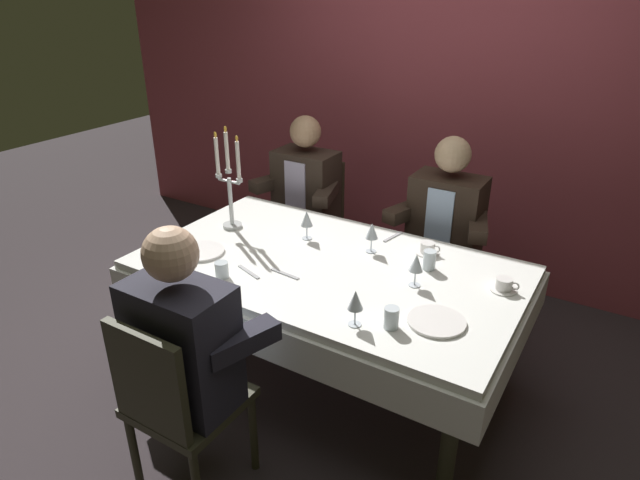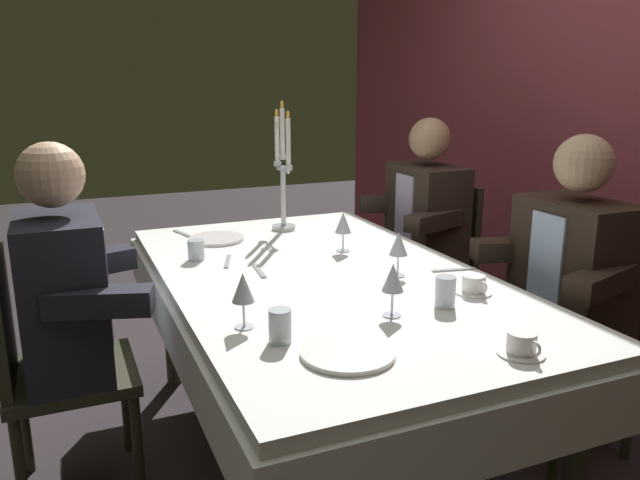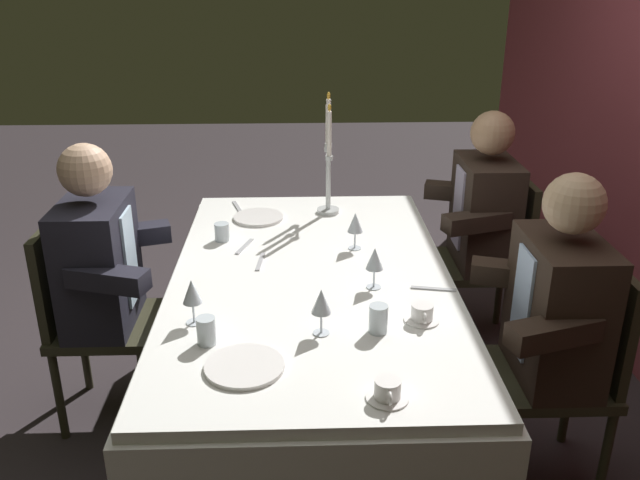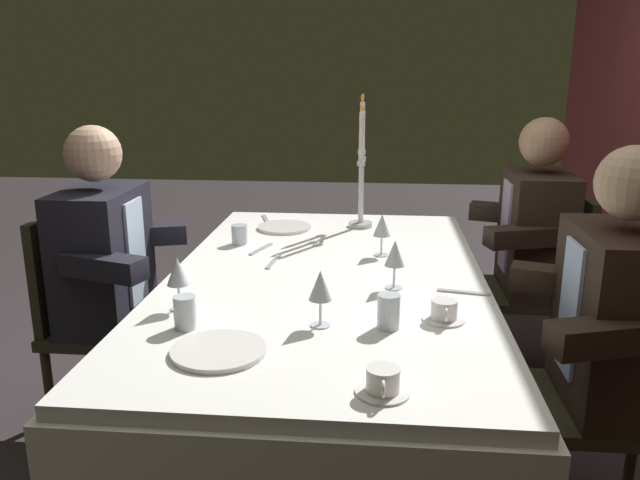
{
  "view_description": "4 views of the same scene",
  "coord_description": "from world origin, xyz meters",
  "px_view_note": "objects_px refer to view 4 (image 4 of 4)",
  "views": [
    {
      "loc": [
        1.24,
        -2.1,
        2.03
      ],
      "look_at": [
        -0.03,
        -0.04,
        0.88
      ],
      "focal_mm": 30.64,
      "sensor_mm": 36.0,
      "label": 1
    },
    {
      "loc": [
        2.0,
        -0.87,
        1.44
      ],
      "look_at": [
        -0.01,
        -0.01,
        0.87
      ],
      "focal_mm": 35.25,
      "sensor_mm": 36.0,
      "label": 2
    },
    {
      "loc": [
        2.4,
        -0.05,
        1.88
      ],
      "look_at": [
        -0.01,
        0.03,
        0.88
      ],
      "focal_mm": 37.56,
      "sensor_mm": 36.0,
      "label": 3
    },
    {
      "loc": [
        2.11,
        0.18,
        1.44
      ],
      "look_at": [
        -0.01,
        -0.02,
        0.86
      ],
      "focal_mm": 35.54,
      "sensor_mm": 36.0,
      "label": 4
    }
  ],
  "objects_px": {
    "water_tumbler_1": "(389,311)",
    "water_tumbler_2": "(239,234)",
    "seated_diner_0": "(537,232)",
    "coffee_cup_0": "(444,312)",
    "wine_glass_1": "(395,255)",
    "dinner_plate_0": "(219,350)",
    "wine_glass_2": "(320,287)",
    "dining_table": "(326,306)",
    "seated_diner_2": "(618,318)",
    "wine_glass_0": "(178,273)",
    "coffee_cup_1": "(383,382)",
    "seated_diner_1": "(101,257)",
    "water_tumbler_0": "(185,312)",
    "wine_glass_3": "(382,227)",
    "dinner_plate_1": "(285,227)",
    "candelabra": "(361,174)"
  },
  "relations": [
    {
      "from": "water_tumbler_1",
      "to": "water_tumbler_2",
      "type": "bearing_deg",
      "value": -143.73
    },
    {
      "from": "seated_diner_0",
      "to": "coffee_cup_0",
      "type": "bearing_deg",
      "value": -25.28
    },
    {
      "from": "wine_glass_1",
      "to": "water_tumbler_2",
      "type": "distance_m",
      "value": 0.8
    },
    {
      "from": "dinner_plate_0",
      "to": "wine_glass_2",
      "type": "height_order",
      "value": "wine_glass_2"
    },
    {
      "from": "dining_table",
      "to": "coffee_cup_0",
      "type": "xyz_separation_m",
      "value": [
        0.38,
        0.37,
        0.15
      ]
    },
    {
      "from": "wine_glass_1",
      "to": "seated_diner_2",
      "type": "bearing_deg",
      "value": 74.36
    },
    {
      "from": "wine_glass_0",
      "to": "coffee_cup_1",
      "type": "bearing_deg",
      "value": 53.24
    },
    {
      "from": "seated_diner_1",
      "to": "dining_table",
      "type": "bearing_deg",
      "value": 80.44
    },
    {
      "from": "water_tumbler_2",
      "to": "water_tumbler_0",
      "type": "bearing_deg",
      "value": 2.5
    },
    {
      "from": "dining_table",
      "to": "seated_diner_2",
      "type": "height_order",
      "value": "seated_diner_2"
    },
    {
      "from": "water_tumbler_1",
      "to": "wine_glass_0",
      "type": "bearing_deg",
      "value": -97.5
    },
    {
      "from": "wine_glass_2",
      "to": "coffee_cup_0",
      "type": "height_order",
      "value": "wine_glass_2"
    },
    {
      "from": "coffee_cup_1",
      "to": "wine_glass_2",
      "type": "bearing_deg",
      "value": -154.66
    },
    {
      "from": "seated_diner_0",
      "to": "wine_glass_2",
      "type": "bearing_deg",
      "value": -36.66
    },
    {
      "from": "wine_glass_2",
      "to": "seated_diner_1",
      "type": "distance_m",
      "value": 1.1
    },
    {
      "from": "wine_glass_2",
      "to": "coffee_cup_0",
      "type": "xyz_separation_m",
      "value": [
        -0.07,
        0.35,
        -0.09
      ]
    },
    {
      "from": "coffee_cup_1",
      "to": "seated_diner_0",
      "type": "height_order",
      "value": "seated_diner_0"
    },
    {
      "from": "wine_glass_2",
      "to": "water_tumbler_1",
      "type": "distance_m",
      "value": 0.2
    },
    {
      "from": "dining_table",
      "to": "wine_glass_3",
      "type": "xyz_separation_m",
      "value": [
        -0.25,
        0.19,
        0.23
      ]
    },
    {
      "from": "wine_glass_1",
      "to": "wine_glass_3",
      "type": "height_order",
      "value": "same"
    },
    {
      "from": "wine_glass_1",
      "to": "water_tumbler_1",
      "type": "bearing_deg",
      "value": -3.74
    },
    {
      "from": "water_tumbler_2",
      "to": "coffee_cup_0",
      "type": "relative_size",
      "value": 0.61
    },
    {
      "from": "wine_glass_1",
      "to": "coffee_cup_1",
      "type": "distance_m",
      "value": 0.71
    },
    {
      "from": "coffee_cup_1",
      "to": "seated_diner_0",
      "type": "relative_size",
      "value": 0.11
    },
    {
      "from": "dining_table",
      "to": "coffee_cup_1",
      "type": "xyz_separation_m",
      "value": [
        0.83,
        0.2,
        0.15
      ]
    },
    {
      "from": "dinner_plate_1",
      "to": "wine_glass_3",
      "type": "relative_size",
      "value": 1.47
    },
    {
      "from": "dinner_plate_1",
      "to": "wine_glass_0",
      "type": "height_order",
      "value": "wine_glass_0"
    },
    {
      "from": "wine_glass_3",
      "to": "wine_glass_0",
      "type": "bearing_deg",
      "value": -44.01
    },
    {
      "from": "water_tumbler_2",
      "to": "seated_diner_1",
      "type": "distance_m",
      "value": 0.54
    },
    {
      "from": "wine_glass_0",
      "to": "water_tumbler_1",
      "type": "xyz_separation_m",
      "value": [
        0.08,
        0.62,
        -0.07
      ]
    },
    {
      "from": "coffee_cup_1",
      "to": "seated_diner_2",
      "type": "xyz_separation_m",
      "value": [
        -0.52,
        0.69,
        -0.03
      ]
    },
    {
      "from": "seated_diner_2",
      "to": "wine_glass_1",
      "type": "bearing_deg",
      "value": -105.64
    },
    {
      "from": "wine_glass_1",
      "to": "wine_glass_2",
      "type": "height_order",
      "value": "same"
    },
    {
      "from": "candelabra",
      "to": "seated_diner_1",
      "type": "bearing_deg",
      "value": -60.48
    },
    {
      "from": "water_tumbler_1",
      "to": "seated_diner_1",
      "type": "distance_m",
      "value": 1.25
    },
    {
      "from": "wine_glass_0",
      "to": "seated_diner_1",
      "type": "xyz_separation_m",
      "value": [
        -0.52,
        -0.48,
        -0.12
      ]
    },
    {
      "from": "water_tumbler_0",
      "to": "coffee_cup_1",
      "type": "relative_size",
      "value": 0.71
    },
    {
      "from": "coffee_cup_0",
      "to": "wine_glass_0",
      "type": "bearing_deg",
      "value": -90.91
    },
    {
      "from": "water_tumbler_2",
      "to": "wine_glass_0",
      "type": "bearing_deg",
      "value": -1.73
    },
    {
      "from": "dinner_plate_0",
      "to": "wine_glass_3",
      "type": "xyz_separation_m",
      "value": [
        -0.91,
        0.41,
        0.11
      ]
    },
    {
      "from": "dinner_plate_1",
      "to": "seated_diner_2",
      "type": "relative_size",
      "value": 0.19
    },
    {
      "from": "wine_glass_0",
      "to": "coffee_cup_1",
      "type": "distance_m",
      "value": 0.76
    },
    {
      "from": "seated_diner_0",
      "to": "seated_diner_2",
      "type": "distance_m",
      "value": 1.01
    },
    {
      "from": "seated_diner_1",
      "to": "seated_diner_2",
      "type": "xyz_separation_m",
      "value": [
        0.45,
        1.77,
        0.0
      ]
    },
    {
      "from": "wine_glass_3",
      "to": "water_tumbler_2",
      "type": "bearing_deg",
      "value": -100.91
    },
    {
      "from": "candelabra",
      "to": "water_tumbler_1",
      "type": "relative_size",
      "value": 6.0
    },
    {
      "from": "dining_table",
      "to": "water_tumbler_2",
      "type": "height_order",
      "value": "water_tumbler_2"
    },
    {
      "from": "wine_glass_2",
      "to": "coffee_cup_0",
      "type": "distance_m",
      "value": 0.37
    },
    {
      "from": "candelabra",
      "to": "seated_diner_0",
      "type": "relative_size",
      "value": 0.48
    },
    {
      "from": "candelabra",
      "to": "water_tumbler_2",
      "type": "xyz_separation_m",
      "value": [
        0.34,
        -0.49,
        -0.2
      ]
    }
  ]
}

